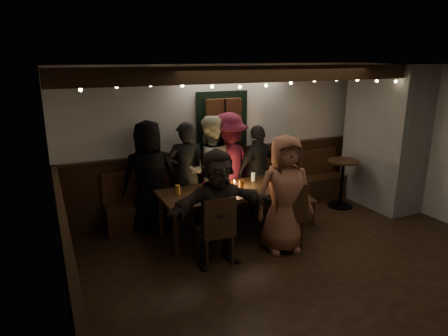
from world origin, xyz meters
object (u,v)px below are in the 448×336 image
high_top (342,177)px  person_c (209,170)px  chair_near_left (217,227)px  chair_near_right (289,211)px  dining_table (229,194)px  person_g (284,194)px  person_b (186,175)px  person_f (218,208)px  person_a (150,177)px  chair_end (296,195)px  person_d (227,167)px  person_e (258,170)px

high_top → person_c: person_c is taller
chair_near_left → chair_near_right: 1.15m
dining_table → person_g: bearing=-55.5°
high_top → person_c: (-2.50, 0.38, 0.34)m
person_b → person_f: (-0.05, -1.37, -0.07)m
person_a → chair_near_right: bearing=146.2°
person_b → chair_near_left: bearing=98.9°
chair_end → person_a: 2.41m
person_f → chair_near_left: bearing=-119.8°
person_a → person_d: 1.34m
person_b → person_d: bearing=-164.9°
person_a → dining_table: bearing=153.4°
chair_near_left → person_d: size_ratio=0.54×
person_b → chair_near_right: bearing=139.6°
dining_table → person_c: (-0.06, 0.65, 0.21)m
chair_end → person_f: 1.87m
chair_end → person_d: bearing=141.3°
person_c → chair_near_right: bearing=111.0°
person_b → high_top: bearing=-175.5°
chair_end → person_e: (-0.34, 0.70, 0.28)m
chair_near_left → chair_end: bearing=22.6°
chair_end → person_f: person_f is taller
dining_table → person_f: bearing=-125.4°
person_f → person_d: bearing=59.6°
dining_table → chair_end: dining_table is taller
chair_end → person_c: person_c is taller
chair_near_right → person_c: 1.57m
chair_end → person_f: size_ratio=0.57×
chair_near_right → person_f: size_ratio=0.63×
person_b → person_d: 0.76m
person_a → person_b: person_a is taller
dining_table → person_e: 1.09m
person_g → chair_near_right: bearing=11.8°
person_e → person_d: bearing=-19.2°
person_b → person_e: size_ratio=1.10×
chair_near_left → person_f: person_f is taller
chair_near_left → person_f: size_ratio=0.62×
high_top → dining_table: bearing=-173.6°
person_a → person_f: size_ratio=1.13×
person_g → chair_near_left: bearing=-168.0°
chair_near_left → chair_end: size_ratio=1.08×
chair_near_left → chair_near_right: bearing=1.6°
high_top → person_b: 2.94m
person_f → chair_end: bearing=20.8°
dining_table → person_c: person_c is taller
person_g → person_f: bearing=-170.4°
chair_near_left → person_g: bearing=1.6°
dining_table → high_top: bearing=6.4°
person_f → person_g: (1.02, -0.01, 0.05)m
chair_end → person_c: 1.50m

